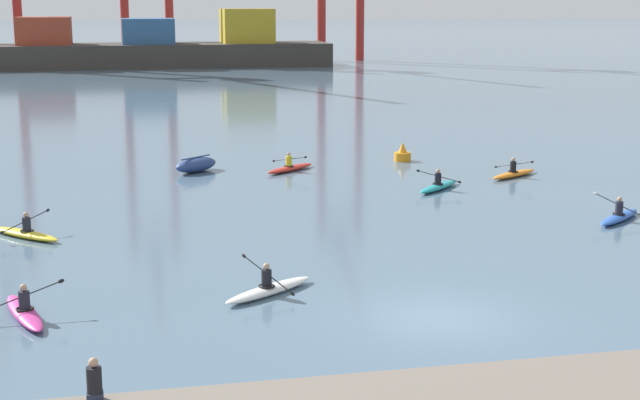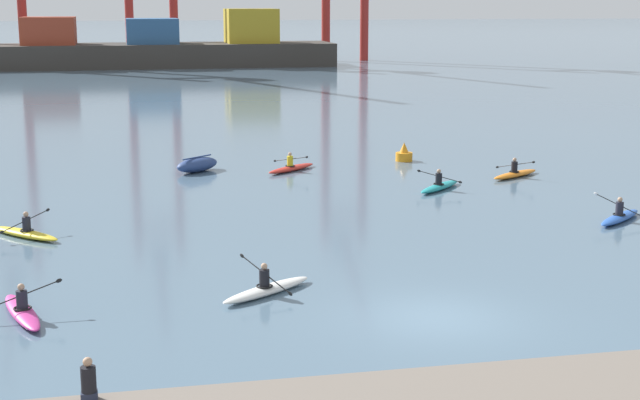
# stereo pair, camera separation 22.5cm
# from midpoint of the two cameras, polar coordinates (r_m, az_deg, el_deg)

# --- Properties ---
(ground_plane) EXTENTS (800.00, 800.00, 0.00)m
(ground_plane) POSITION_cam_midpoint_polar(r_m,az_deg,el_deg) (25.61, 6.94, -7.09)
(ground_plane) COLOR slate
(container_barge) EXTENTS (46.39, 9.67, 7.34)m
(container_barge) POSITION_cam_midpoint_polar(r_m,az_deg,el_deg) (123.92, -10.28, 9.04)
(container_barge) COLOR #38332D
(container_barge) RESTS_ON ground
(capsized_dinghy) EXTENTS (2.68, 2.54, 0.76)m
(capsized_dinghy) POSITION_cam_midpoint_polar(r_m,az_deg,el_deg) (47.11, -7.67, 2.13)
(capsized_dinghy) COLOR navy
(capsized_dinghy) RESTS_ON ground
(channel_buoy) EXTENTS (0.90, 0.90, 1.00)m
(channel_buoy) POSITION_cam_midpoint_polar(r_m,az_deg,el_deg) (50.10, 4.90, 2.79)
(channel_buoy) COLOR orange
(channel_buoy) RESTS_ON ground
(kayak_white) EXTENTS (3.10, 2.49, 1.07)m
(kayak_white) POSITION_cam_midpoint_polar(r_m,az_deg,el_deg) (27.34, -3.36, -5.39)
(kayak_white) COLOR silver
(kayak_white) RESTS_ON ground
(kayak_red) EXTENTS (2.98, 2.66, 0.95)m
(kayak_red) POSITION_cam_midpoint_polar(r_m,az_deg,el_deg) (46.99, -1.97, 1.98)
(kayak_red) COLOR red
(kayak_red) RESTS_ON ground
(kayak_magenta) EXTENTS (2.15, 3.43, 0.95)m
(kayak_magenta) POSITION_cam_midpoint_polar(r_m,az_deg,el_deg) (26.62, -17.73, -6.44)
(kayak_magenta) COLOR #C13384
(kayak_magenta) RESTS_ON ground
(kayak_blue) EXTENTS (3.00, 2.63, 1.03)m
(kayak_blue) POSITION_cam_midpoint_polar(r_m,az_deg,el_deg) (38.12, 17.54, -0.94)
(kayak_blue) COLOR #2856B2
(kayak_blue) RESTS_ON ground
(kayak_teal) EXTENTS (2.86, 2.80, 0.95)m
(kayak_teal) POSITION_cam_midpoint_polar(r_m,az_deg,el_deg) (42.65, 7.06, 0.87)
(kayak_teal) COLOR teal
(kayak_teal) RESTS_ON ground
(kayak_orange) EXTENTS (3.19, 2.34, 0.95)m
(kayak_orange) POSITION_cam_midpoint_polar(r_m,az_deg,el_deg) (46.34, 11.54, 1.60)
(kayak_orange) COLOR orange
(kayak_orange) RESTS_ON ground
(kayak_yellow) EXTENTS (2.80, 2.86, 0.95)m
(kayak_yellow) POSITION_cam_midpoint_polar(r_m,az_deg,el_deg) (35.38, -17.61, -1.91)
(kayak_yellow) COLOR yellow
(kayak_yellow) RESTS_ON ground
(seated_onlooker) EXTENTS (0.32, 0.30, 0.90)m
(seated_onlooker) POSITION_cam_midpoint_polar(r_m,az_deg,el_deg) (19.16, -13.86, -10.67)
(seated_onlooker) COLOR #23283D
(seated_onlooker) RESTS_ON stone_quay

